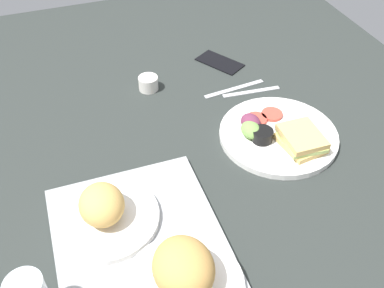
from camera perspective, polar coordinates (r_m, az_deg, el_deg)
ground_plane at (r=108.69cm, az=1.85°, el=-2.44°), size 190.00×150.00×3.00cm
serving_tray at (r=89.91cm, az=-6.25°, el=-13.90°), size 45.18×33.25×1.60cm
bread_plate_near at (r=81.58cm, az=-1.07°, el=-16.43°), size 21.98×21.98×10.02cm
bread_plate_far at (r=92.69cm, az=-11.22°, el=-8.46°), size 21.79×21.79×8.61cm
plate_with_salad at (r=113.67cm, az=11.06°, el=1.22°), size 29.97×29.97×5.40cm
espresso_cup at (r=129.15cm, az=-5.64°, el=7.78°), size 5.60×5.60×4.00cm
fork at (r=129.38cm, az=7.63°, el=6.71°), size 2.88×17.06×0.50cm
knife at (r=130.03cm, az=5.47°, el=7.12°), size 3.27×19.05×0.50cm
cell_phone at (r=141.30cm, az=3.59°, el=10.51°), size 16.04×13.65×0.80cm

